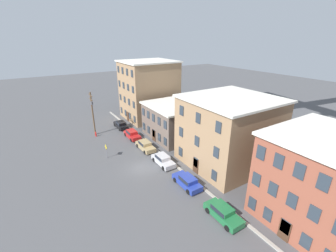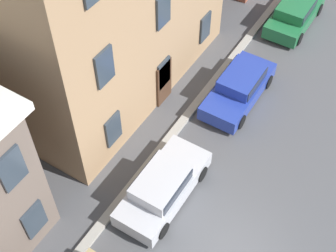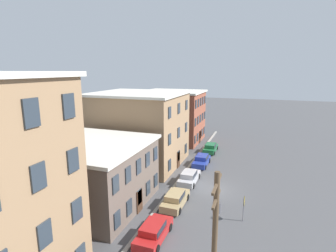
% 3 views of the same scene
% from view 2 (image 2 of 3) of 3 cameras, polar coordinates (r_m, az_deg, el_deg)
% --- Properties ---
extents(kerb_strip, '(56.00, 0.36, 0.16)m').
position_cam_2_polar(kerb_strip, '(18.46, -5.31, -8.36)').
color(kerb_strip, '#9E998E').
rests_on(kerb_strip, ground_plane).
extents(car_silver, '(4.40, 1.92, 1.43)m').
position_cam_2_polar(car_silver, '(17.81, -0.67, -7.33)').
color(car_silver, '#B7B7BC').
rests_on(car_silver, ground_plane).
extents(car_blue, '(4.40, 1.92, 1.43)m').
position_cam_2_polar(car_blue, '(21.39, 8.71, 4.82)').
color(car_blue, '#233899').
rests_on(car_blue, ground_plane).
extents(car_green, '(4.40, 1.92, 1.43)m').
position_cam_2_polar(car_green, '(26.14, 15.23, 13.20)').
color(car_green, '#1E6638').
rests_on(car_green, ground_plane).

